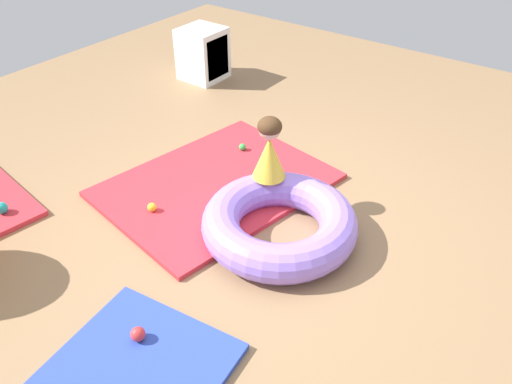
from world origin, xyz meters
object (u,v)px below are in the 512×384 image
Objects in this scene: play_ball_red at (138,334)px; play_ball_teal at (2,208)px; play_ball_yellow at (152,207)px; storage_cube at (204,54)px; child_in_yellow at (269,149)px; inflatable_cushion at (279,223)px; play_ball_green at (242,147)px.

play_ball_teal is at bearing 83.04° from play_ball_red.
storage_cube reaches higher than play_ball_yellow.
child_in_yellow is 0.96m from play_ball_yellow.
inflatable_cushion is 17.72× the size of play_ball_green.
storage_cube reaches higher than inflatable_cushion.
storage_cube is (1.05, 1.34, 0.21)m from play_ball_green.
inflatable_cushion is 0.53m from child_in_yellow.
child_in_yellow is at bearing -44.82° from play_ball_yellow.
child_in_yellow is 1.55m from play_ball_red.
child_in_yellow is 5.73× the size of play_ball_red.
play_ball_yellow is at bearing 179.77° from play_ball_green.
child_in_yellow is 1.99m from play_ball_teal.
play_ball_teal is (-1.01, 1.76, -0.05)m from inflatable_cushion.
play_ball_teal is at bearing 153.58° from play_ball_green.
play_ball_red is 3.68m from storage_cube.
child_in_yellow reaches higher than storage_cube.
play_ball_teal is (-1.28, 1.47, -0.41)m from child_in_yellow.
play_ball_yellow is at bearing 42.04° from play_ball_red.
play_ball_teal is (-0.66, 0.86, 0.01)m from play_ball_yellow.
play_ball_green is at bearing 21.75° from play_ball_red.
play_ball_green is (0.73, 0.89, -0.06)m from inflatable_cushion.
child_in_yellow reaches higher than inflatable_cushion.
play_ball_yellow is at bearing -52.37° from play_ball_teal.
inflatable_cushion is 2.25× the size of child_in_yellow.
storage_cube is (1.52, 1.95, -0.21)m from child_in_yellow.
inflatable_cushion reaches higher than play_ball_yellow.
play_ball_yellow is 0.77× the size of play_ball_teal.
inflatable_cushion is at bearing -124.16° from child_in_yellow.
play_ball_yellow is 1.09m from play_ball_teal.
play_ball_red is (-1.48, -0.17, -0.41)m from child_in_yellow.
play_ball_green is 0.91× the size of play_ball_yellow.
child_in_yellow reaches higher than play_ball_red.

